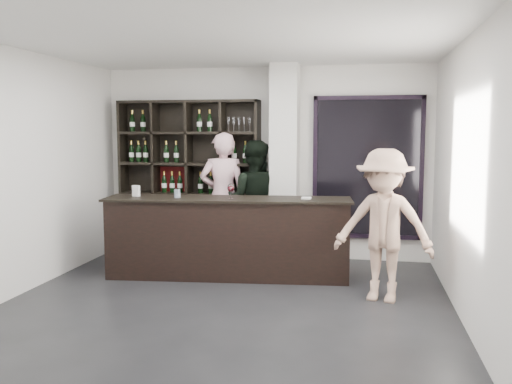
% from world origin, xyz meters
% --- Properties ---
extents(floor, '(5.00, 5.50, 0.01)m').
position_xyz_m(floor, '(0.00, 0.00, -0.01)').
color(floor, black).
rests_on(floor, ground).
extents(wine_shelf, '(2.20, 0.35, 2.40)m').
position_xyz_m(wine_shelf, '(-1.15, 2.57, 1.20)').
color(wine_shelf, black).
rests_on(wine_shelf, floor).
extents(structural_column, '(0.40, 0.40, 2.90)m').
position_xyz_m(structural_column, '(0.35, 2.47, 1.45)').
color(structural_column, silver).
rests_on(structural_column, floor).
extents(glass_panel, '(1.60, 0.08, 2.10)m').
position_xyz_m(glass_panel, '(1.55, 2.69, 1.40)').
color(glass_panel, black).
rests_on(glass_panel, floor).
extents(tasting_counter, '(3.23, 0.67, 1.06)m').
position_xyz_m(tasting_counter, '(-0.25, 1.41, 0.53)').
color(tasting_counter, black).
rests_on(tasting_counter, floor).
extents(taster_pink, '(0.79, 0.62, 1.92)m').
position_xyz_m(taster_pink, '(-0.57, 2.40, 0.96)').
color(taster_pink, beige).
rests_on(taster_pink, floor).
extents(taster_black, '(0.90, 0.71, 1.80)m').
position_xyz_m(taster_black, '(-0.10, 2.40, 0.90)').
color(taster_black, black).
rests_on(taster_black, floor).
extents(customer, '(1.24, 0.89, 1.74)m').
position_xyz_m(customer, '(1.72, 0.79, 0.87)').
color(customer, tan).
rests_on(customer, floor).
extents(wine_glass, '(0.10, 0.10, 0.22)m').
position_xyz_m(wine_glass, '(-0.19, 1.32, 1.17)').
color(wine_glass, white).
rests_on(wine_glass, tasting_counter).
extents(spit_cup, '(0.10, 0.10, 0.11)m').
position_xyz_m(spit_cup, '(-0.91, 1.31, 1.12)').
color(spit_cup, silver).
rests_on(spit_cup, tasting_counter).
extents(napkin_stack, '(0.12, 0.12, 0.02)m').
position_xyz_m(napkin_stack, '(0.77, 1.52, 1.07)').
color(napkin_stack, white).
rests_on(napkin_stack, tasting_counter).
extents(card_stand, '(0.10, 0.06, 0.15)m').
position_xyz_m(card_stand, '(-1.50, 1.35, 1.14)').
color(card_stand, white).
rests_on(card_stand, tasting_counter).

